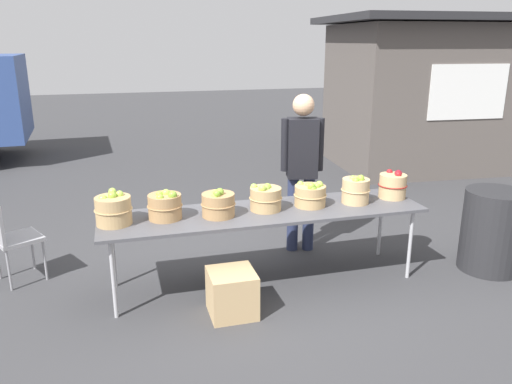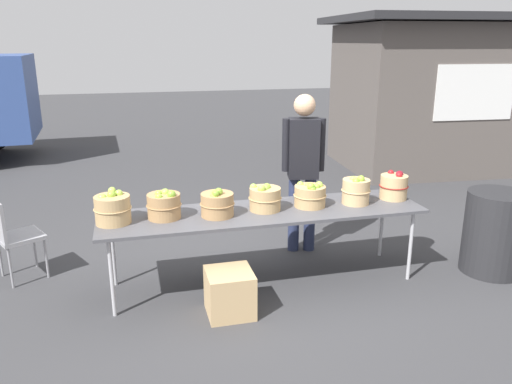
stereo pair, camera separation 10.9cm
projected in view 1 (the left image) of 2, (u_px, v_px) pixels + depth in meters
ground_plane at (264, 282)px, 5.03m from camera, size 40.00×40.00×0.00m
market_table at (264, 214)px, 4.83m from camera, size 3.10×0.76×0.75m
apple_basket_green_0 at (113, 210)px, 4.43m from camera, size 0.33×0.33×0.30m
apple_basket_green_1 at (165, 206)px, 4.57m from camera, size 0.32×0.32×0.28m
apple_basket_green_2 at (218, 204)px, 4.64m from camera, size 0.32×0.32×0.27m
apple_basket_green_3 at (266, 198)px, 4.81m from camera, size 0.32×0.32×0.27m
apple_basket_green_4 at (310, 195)px, 4.93m from camera, size 0.32×0.32×0.26m
apple_basket_green_5 at (356, 190)px, 5.02m from camera, size 0.29×0.29×0.30m
apple_basket_red_0 at (393, 185)px, 5.19m from camera, size 0.30×0.30×0.29m
vendor_adult at (302, 161)px, 5.52m from camera, size 0.46×0.30×1.77m
food_kiosk at (421, 92)px, 9.42m from camera, size 3.70×3.15×2.74m
folding_chair at (10, 234)px, 4.90m from camera, size 0.54×0.54×0.86m
trash_barrel at (493, 231)px, 5.21m from camera, size 0.62×0.62×0.85m
produce_crate at (232, 293)px, 4.39m from camera, size 0.40×0.40×0.40m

